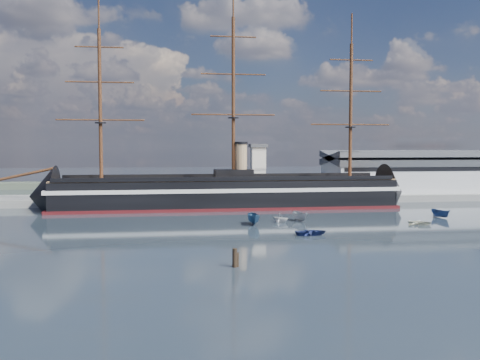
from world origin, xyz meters
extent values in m
plane|color=black|center=(0.00, 40.00, 0.00)|extent=(600.00, 600.00, 0.00)
cube|color=slate|center=(10.00, 76.00, 0.00)|extent=(180.00, 18.00, 2.00)
cube|color=#B7BABC|center=(58.00, 80.00, 7.00)|extent=(62.00, 20.00, 10.00)
cube|color=#3F4247|center=(58.00, 80.00, 12.60)|extent=(63.00, 21.00, 2.00)
cube|color=silver|center=(3.00, 73.00, 9.00)|extent=(4.00, 4.00, 14.00)
cube|color=#3F4247|center=(3.00, 73.00, 16.50)|extent=(5.00, 5.00, 1.00)
cube|color=black|center=(-7.87, 60.00, 4.00)|extent=(88.14, 16.76, 7.00)
cube|color=silver|center=(-7.87, 60.00, 5.20)|extent=(90.14, 17.02, 1.00)
cube|color=#481013|center=(-7.87, 60.00, 0.35)|extent=(90.14, 16.98, 0.90)
cone|color=black|center=(-54.37, 60.00, 3.70)|extent=(14.14, 15.80, 15.68)
cone|color=black|center=(38.63, 60.00, 3.70)|extent=(11.14, 15.77, 15.68)
cube|color=brown|center=(-7.87, 60.00, 7.60)|extent=(88.12, 15.48, 0.40)
cube|color=black|center=(-5.87, 60.00, 9.00)|extent=(10.05, 6.09, 2.50)
cylinder|color=tan|center=(-3.87, 60.00, 12.50)|extent=(3.20, 3.20, 9.00)
cylinder|color=#381E0F|center=(-59.87, 60.00, 9.00)|extent=(17.76, 0.85, 4.43)
cylinder|color=#381E0F|center=(-39.87, 60.00, 26.80)|extent=(0.90, 0.90, 38.00)
cylinder|color=#381E0F|center=(-5.87, 60.00, 28.80)|extent=(0.90, 0.90, 42.00)
cylinder|color=#381E0F|center=(26.13, 60.00, 25.80)|extent=(0.90, 0.90, 36.00)
imported|color=navy|center=(-5.54, 29.25, 0.00)|extent=(7.47, 3.05, 2.94)
imported|color=navy|center=(2.78, 14.87, 0.00)|extent=(1.68, 3.71, 1.69)
imported|color=gray|center=(5.40, 33.19, 0.00)|extent=(6.87, 3.76, 2.60)
imported|color=silver|center=(0.74, 31.99, 0.00)|extent=(5.84, 6.26, 2.20)
imported|color=beige|center=(28.78, 24.49, 0.00)|extent=(2.40, 3.12, 1.36)
imported|color=navy|center=(38.71, 34.29, 0.00)|extent=(6.48, 4.03, 2.44)
cylinder|color=black|center=(-14.51, -8.96, 0.00)|extent=(0.64, 0.64, 3.25)
camera|label=1|loc=(-23.73, -79.61, 16.31)|focal=40.00mm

